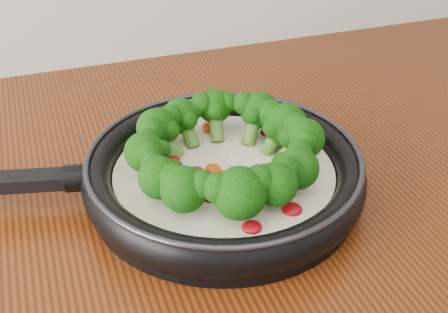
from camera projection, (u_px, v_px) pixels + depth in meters
name	position (u px, v px, depth m)	size (l,w,h in m)	color
skillet	(222.00, 169.00, 0.65)	(0.51, 0.38, 0.09)	black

